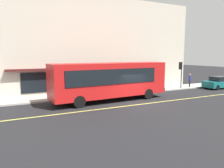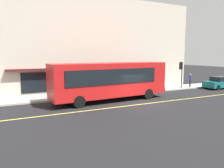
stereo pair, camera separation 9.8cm
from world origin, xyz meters
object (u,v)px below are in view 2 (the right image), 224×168
at_px(bus, 111,79).
at_px(traffic_light, 181,69).
at_px(car_teal, 220,83).
at_px(pedestrian_near_storefront, 77,84).
at_px(pedestrian_by_curb, 190,79).

xyz_separation_m(bus, traffic_light, (10.75, 2.35, 0.55)).
relative_size(car_teal, pedestrian_near_storefront, 2.40).
xyz_separation_m(pedestrian_near_storefront, pedestrian_by_curb, (14.60, -1.20, -0.08)).
height_order(bus, car_teal, bus).
height_order(traffic_light, pedestrian_by_curb, traffic_light).
xyz_separation_m(traffic_light, pedestrian_near_storefront, (-12.88, 1.29, -1.29)).
height_order(traffic_light, pedestrian_near_storefront, traffic_light).
bearing_deg(traffic_light, pedestrian_near_storefront, 174.28).
distance_m(bus, pedestrian_near_storefront, 4.29).
bearing_deg(traffic_light, car_teal, -20.22).
bearing_deg(car_teal, bus, -177.99).
xyz_separation_m(traffic_light, pedestrian_by_curb, (1.71, 0.09, -1.37)).
height_order(bus, pedestrian_near_storefront, bus).
relative_size(car_teal, pedestrian_by_curb, 2.56).
xyz_separation_m(bus, car_teal, (15.63, 0.55, -1.24)).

